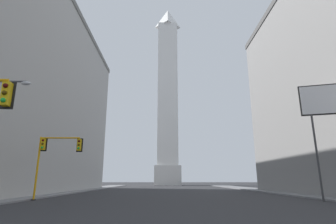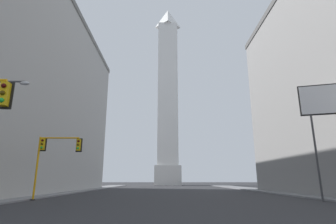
{
  "view_description": "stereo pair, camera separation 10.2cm",
  "coord_description": "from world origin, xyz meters",
  "views": [
    {
      "loc": [
        -1.19,
        -1.84,
        1.82
      ],
      "look_at": [
        -0.21,
        65.63,
        19.31
      ],
      "focal_mm": 28.0,
      "sensor_mm": 36.0,
      "label": 1
    },
    {
      "loc": [
        -1.09,
        -1.84,
        1.82
      ],
      "look_at": [
        -0.21,
        65.63,
        19.31
      ],
      "focal_mm": 28.0,
      "sensor_mm": 36.0,
      "label": 2
    }
  ],
  "objects": [
    {
      "name": "traffic_light_mid_left",
      "position": [
        -11.75,
        23.4,
        4.42
      ],
      "size": [
        4.21,
        0.51,
        5.83
      ],
      "color": "orange",
      "rests_on": "ground_plane"
    },
    {
      "name": "billboard_sign",
      "position": [
        14.26,
        21.23,
        8.63
      ],
      "size": [
        5.07,
        1.62,
        10.58
      ],
      "color": "#3F3F42",
      "rests_on": "ground_plane"
    },
    {
      "name": "sidewalk_left",
      "position": [
        -15.83,
        32.31,
        0.07
      ],
      "size": [
        5.0,
        107.7,
        0.15
      ],
      "primitive_type": "cube",
      "color": "slate",
      "rests_on": "ground_plane"
    },
    {
      "name": "sidewalk_right",
      "position": [
        15.83,
        32.31,
        0.07
      ],
      "size": [
        5.0,
        107.7,
        0.15
      ],
      "primitive_type": "cube",
      "color": "slate",
      "rests_on": "ground_plane"
    },
    {
      "name": "obelisk",
      "position": [
        0.0,
        89.75,
        32.35
      ],
      "size": [
        8.91,
        8.91,
        67.8
      ],
      "color": "silver",
      "rests_on": "ground_plane"
    }
  ]
}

